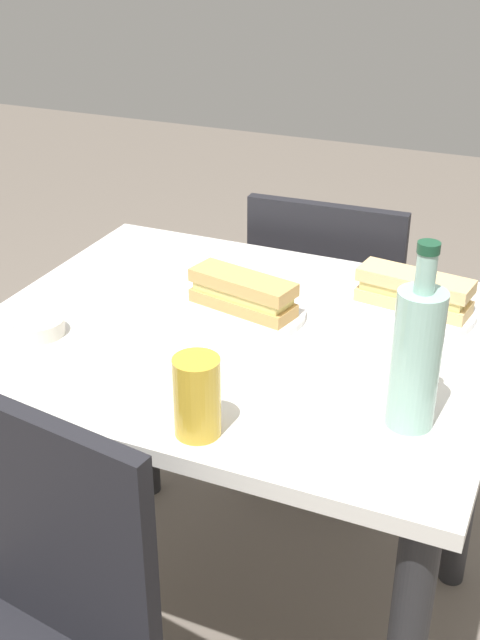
{
  "coord_description": "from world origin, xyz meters",
  "views": [
    {
      "loc": [
        0.53,
        -1.21,
        1.48
      ],
      "look_at": [
        0.0,
        0.0,
        0.78
      ],
      "focal_mm": 45.56,
      "sensor_mm": 36.0,
      "label": 1
    }
  ],
  "objects_px": {
    "water_bottle": "(416,356)",
    "knife_far": "(417,294)",
    "dining_table": "(240,392)",
    "baguette_sandwich_far": "(414,291)",
    "plate_near": "(243,312)",
    "knife_near": "(255,295)",
    "beer_glass": "(197,397)",
    "plate_far": "(412,310)",
    "baguette_sandwich_near": "(243,293)",
    "chair_far": "(331,325)",
    "olive_bowl": "(39,326)"
  },
  "relations": [
    {
      "from": "plate_near",
      "to": "baguette_sandwich_near",
      "type": "bearing_deg",
      "value": 0.0
    },
    {
      "from": "dining_table",
      "to": "chair_far",
      "type": "height_order",
      "value": "chair_far"
    },
    {
      "from": "knife_far",
      "to": "plate_far",
      "type": "bearing_deg",
      "value": -86.16
    },
    {
      "from": "baguette_sandwich_far",
      "to": "knife_far",
      "type": "bearing_deg",
      "value": 93.84
    },
    {
      "from": "chair_far",
      "to": "plate_near",
      "type": "height_order",
      "value": "chair_far"
    },
    {
      "from": "plate_near",
      "to": "baguette_sandwich_near",
      "type": "height_order",
      "value": "baguette_sandwich_near"
    },
    {
      "from": "dining_table",
      "to": "beer_glass",
      "type": "xyz_separation_m",
      "value": [
        0.07,
        -0.32,
        0.2
      ]
    },
    {
      "from": "water_bottle",
      "to": "baguette_sandwich_far",
      "type": "bearing_deg",
      "value": 102.08
    },
    {
      "from": "chair_far",
      "to": "knife_near",
      "type": "distance_m",
      "value": 0.56
    },
    {
      "from": "knife_near",
      "to": "plate_far",
      "type": "height_order",
      "value": "knife_near"
    },
    {
      "from": "plate_near",
      "to": "water_bottle",
      "type": "height_order",
      "value": "water_bottle"
    },
    {
      "from": "baguette_sandwich_near",
      "to": "knife_near",
      "type": "bearing_deg",
      "value": 89.01
    },
    {
      "from": "olive_bowl",
      "to": "plate_near",
      "type": "bearing_deg",
      "value": 34.35
    },
    {
      "from": "dining_table",
      "to": "knife_far",
      "type": "relative_size",
      "value": 5.29
    },
    {
      "from": "knife_far",
      "to": "olive_bowl",
      "type": "distance_m",
      "value": 0.73
    },
    {
      "from": "knife_near",
      "to": "baguette_sandwich_far",
      "type": "distance_m",
      "value": 0.31
    },
    {
      "from": "dining_table",
      "to": "plate_near",
      "type": "distance_m",
      "value": 0.16
    },
    {
      "from": "chair_far",
      "to": "plate_far",
      "type": "height_order",
      "value": "chair_far"
    },
    {
      "from": "plate_near",
      "to": "plate_far",
      "type": "relative_size",
      "value": 1.0
    },
    {
      "from": "dining_table",
      "to": "chair_far",
      "type": "bearing_deg",
      "value": 89.65
    },
    {
      "from": "baguette_sandwich_near",
      "to": "knife_near",
      "type": "height_order",
      "value": "baguette_sandwich_near"
    },
    {
      "from": "olive_bowl",
      "to": "dining_table",
      "type": "bearing_deg",
      "value": 25.87
    },
    {
      "from": "baguette_sandwich_near",
      "to": "plate_far",
      "type": "xyz_separation_m",
      "value": [
        0.3,
        0.14,
        -0.04
      ]
    },
    {
      "from": "plate_near",
      "to": "knife_near",
      "type": "distance_m",
      "value": 0.06
    },
    {
      "from": "olive_bowl",
      "to": "knife_far",
      "type": "bearing_deg",
      "value": 33.83
    },
    {
      "from": "plate_near",
      "to": "plate_far",
      "type": "xyz_separation_m",
      "value": [
        0.3,
        0.14,
        0.0
      ]
    },
    {
      "from": "plate_far",
      "to": "baguette_sandwich_far",
      "type": "distance_m",
      "value": 0.04
    },
    {
      "from": "plate_near",
      "to": "plate_far",
      "type": "height_order",
      "value": "same"
    },
    {
      "from": "dining_table",
      "to": "plate_far",
      "type": "distance_m",
      "value": 0.37
    },
    {
      "from": "knife_near",
      "to": "water_bottle",
      "type": "distance_m",
      "value": 0.48
    },
    {
      "from": "knife_far",
      "to": "water_bottle",
      "type": "height_order",
      "value": "water_bottle"
    },
    {
      "from": "chair_far",
      "to": "olive_bowl",
      "type": "height_order",
      "value": "chair_far"
    },
    {
      "from": "baguette_sandwich_near",
      "to": "knife_near",
      "type": "relative_size",
      "value": 1.25
    },
    {
      "from": "baguette_sandwich_far",
      "to": "olive_bowl",
      "type": "bearing_deg",
      "value": -150.01
    },
    {
      "from": "plate_near",
      "to": "knife_near",
      "type": "height_order",
      "value": "knife_near"
    },
    {
      "from": "knife_near",
      "to": "olive_bowl",
      "type": "distance_m",
      "value": 0.42
    },
    {
      "from": "dining_table",
      "to": "chair_far",
      "type": "xyz_separation_m",
      "value": [
        0.0,
        0.58,
        -0.14
      ]
    },
    {
      "from": "chair_far",
      "to": "baguette_sandwich_far",
      "type": "relative_size",
      "value": 3.79
    },
    {
      "from": "plate_near",
      "to": "baguette_sandwich_near",
      "type": "relative_size",
      "value": 1.11
    },
    {
      "from": "baguette_sandwich_near",
      "to": "plate_near",
      "type": "bearing_deg",
      "value": 0.0
    },
    {
      "from": "plate_near",
      "to": "knife_far",
      "type": "relative_size",
      "value": 1.34
    },
    {
      "from": "chair_far",
      "to": "knife_near",
      "type": "xyz_separation_m",
      "value": [
        -0.02,
        -0.47,
        0.29
      ]
    },
    {
      "from": "dining_table",
      "to": "baguette_sandwich_far",
      "type": "relative_size",
      "value": 4.27
    },
    {
      "from": "water_bottle",
      "to": "knife_far",
      "type": "bearing_deg",
      "value": 101.03
    },
    {
      "from": "dining_table",
      "to": "baguette_sandwich_near",
      "type": "bearing_deg",
      "value": 108.25
    },
    {
      "from": "water_bottle",
      "to": "beer_glass",
      "type": "bearing_deg",
      "value": -152.11
    },
    {
      "from": "plate_near",
      "to": "olive_bowl",
      "type": "distance_m",
      "value": 0.38
    },
    {
      "from": "plate_far",
      "to": "dining_table",
      "type": "bearing_deg",
      "value": -145.5
    },
    {
      "from": "knife_near",
      "to": "dining_table",
      "type": "bearing_deg",
      "value": -81.38
    },
    {
      "from": "plate_far",
      "to": "beer_glass",
      "type": "height_order",
      "value": "beer_glass"
    }
  ]
}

